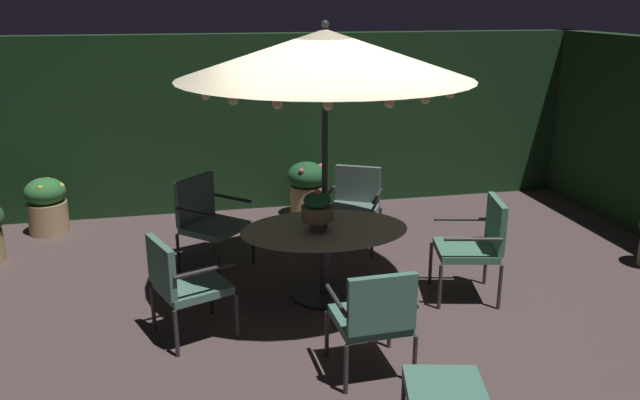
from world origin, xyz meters
The scene contains 13 objects.
ground_plane centered at (0.00, 0.00, -0.01)m, with size 8.56×6.73×0.02m, color #503E3D.
hedge_backdrop_rear centered at (0.00, 3.22, 1.20)m, with size 8.56×0.30×2.40m, color #173219.
patio_dining_table centered at (-0.22, 0.14, 0.56)m, with size 1.64×1.18×0.72m.
patio_umbrella centered at (-0.22, 0.14, 2.36)m, with size 2.70×2.70×2.66m.
centerpiece_planter centered at (-0.31, 0.08, 0.94)m, with size 0.31×0.31×0.41m.
patio_chair_north centered at (-0.16, -1.33, 0.53)m, with size 0.61×0.61×0.92m.
patio_chair_northeast centered at (1.23, -0.18, 0.59)m, with size 0.71×0.71×1.01m.
patio_chair_east centered at (0.44, 1.47, 0.53)m, with size 0.80×0.80×0.92m.
patio_chair_southeast centered at (-1.31, 1.16, 0.57)m, with size 0.85×0.86×0.99m.
patio_chair_south centered at (-1.59, -0.40, 0.54)m, with size 0.75×0.75×0.92m.
ottoman_footrest centered at (0.12, -2.07, 0.32)m, with size 0.62×0.57×0.37m.
potted_plant_right_near centered at (0.08, 2.63, 0.41)m, with size 0.52×0.52×0.74m.
potted_plant_back_center centered at (-3.24, 2.64, 0.36)m, with size 0.50×0.50×0.71m.
Camera 1 is at (-1.48, -5.53, 2.83)m, focal length 35.88 mm.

